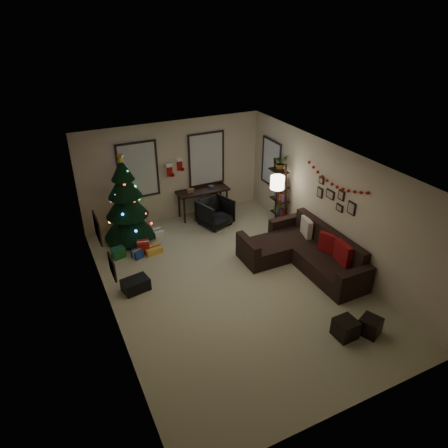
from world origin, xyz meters
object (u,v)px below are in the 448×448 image
(desk_chair, at_px, (215,212))
(sofa, at_px, (304,253))
(desk, at_px, (203,193))
(bookshelf, at_px, (280,195))
(christmas_tree, at_px, (126,205))

(desk_chair, bearing_deg, sofa, -85.77)
(desk, distance_m, bookshelf, 2.14)
(desk, distance_m, desk_chair, 0.73)
(christmas_tree, height_order, sofa, christmas_tree)
(desk_chair, height_order, bookshelf, bookshelf)
(christmas_tree, distance_m, desk, 2.26)
(sofa, xyz_separation_m, bookshelf, (0.46, 1.80, 0.61))
(christmas_tree, relative_size, desk_chair, 3.17)
(desk, bearing_deg, christmas_tree, -169.32)
(christmas_tree, bearing_deg, desk, 10.68)
(christmas_tree, height_order, bookshelf, christmas_tree)
(christmas_tree, bearing_deg, bookshelf, -15.07)
(desk_chair, bearing_deg, christmas_tree, 156.26)
(desk, relative_size, desk_chair, 1.96)
(christmas_tree, xyz_separation_m, desk, (2.20, 0.42, -0.28))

